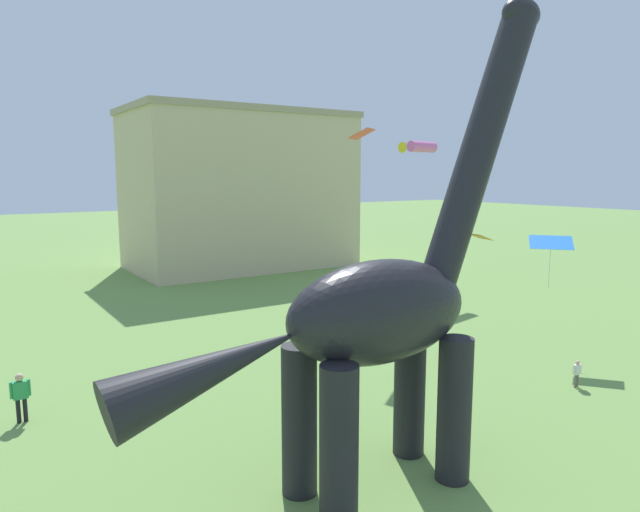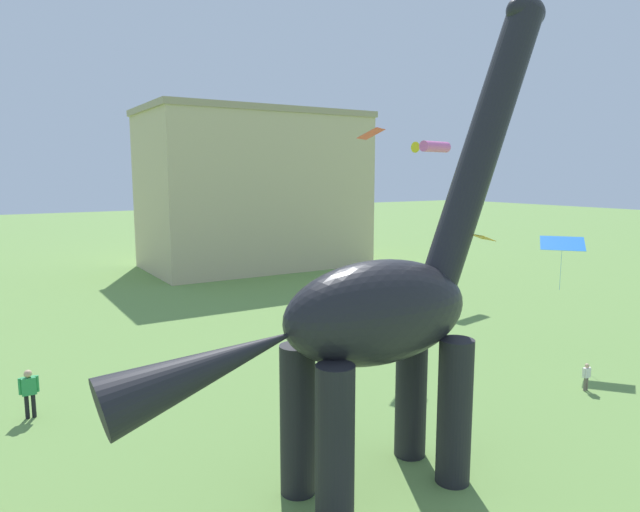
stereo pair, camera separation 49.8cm
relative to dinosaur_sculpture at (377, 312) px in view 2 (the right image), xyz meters
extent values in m
cylinder|color=black|center=(1.89, 0.84, -2.68)|extent=(0.88, 0.88, 3.82)
cylinder|color=black|center=(1.89, -0.84, -2.68)|extent=(0.88, 0.88, 3.82)
cylinder|color=black|center=(-1.77, 0.84, -2.68)|extent=(0.88, 0.88, 3.82)
cylinder|color=black|center=(-1.77, -0.84, -2.68)|extent=(0.88, 0.88, 3.82)
ellipsoid|color=black|center=(0.06, 0.00, 0.00)|extent=(5.22, 2.25, 2.57)
cylinder|color=black|center=(3.45, 0.00, 4.12)|extent=(3.75, 0.96, 7.44)
ellipsoid|color=black|center=(4.88, 0.00, 7.66)|extent=(1.29, 0.80, 0.88)
cone|color=black|center=(-4.32, 0.00, -0.59)|extent=(4.59, 1.29, 2.18)
cylinder|color=#6B6056|center=(10.51, 1.10, -4.33)|extent=(0.09, 0.09, 0.51)
cylinder|color=#6B6056|center=(10.63, 1.10, -4.33)|extent=(0.09, 0.09, 0.51)
cube|color=silver|center=(10.57, 1.10, -3.89)|extent=(0.28, 0.17, 0.36)
sphere|color=tan|center=(10.57, 1.10, -3.63)|extent=(0.16, 0.16, 0.16)
cylinder|color=silver|center=(10.41, 1.10, -3.87)|extent=(0.07, 0.07, 0.35)
cylinder|color=silver|center=(10.73, 1.10, -3.87)|extent=(0.07, 0.07, 0.35)
cylinder|color=black|center=(-7.20, 9.22, -4.18)|extent=(0.13, 0.13, 0.81)
cylinder|color=black|center=(-7.01, 9.22, -4.18)|extent=(0.13, 0.13, 0.81)
cube|color=green|center=(-7.11, 9.22, -3.49)|extent=(0.44, 0.27, 0.57)
sphere|color=tan|center=(-7.11, 9.22, -3.08)|extent=(0.25, 0.25, 0.25)
cylinder|color=green|center=(-7.36, 9.22, -3.46)|extent=(0.11, 0.11, 0.54)
cylinder|color=green|center=(-6.85, 9.22, -3.46)|extent=(0.11, 0.11, 0.54)
cube|color=red|center=(7.71, 10.66, 5.18)|extent=(1.70, 1.60, 0.47)
cube|color=#287AE5|center=(13.40, 4.41, 0.37)|extent=(2.13, 2.20, 0.47)
cylinder|color=#287AE5|center=(13.40, 4.41, -0.79)|extent=(0.01, 0.01, 1.79)
cube|color=orange|center=(3.22, -0.31, 1.68)|extent=(0.54, 0.67, 0.17)
cylinder|color=pink|center=(18.05, 17.48, 5.12)|extent=(2.62, 1.19, 0.71)
cone|color=yellow|center=(17.78, 18.85, 5.12)|extent=(0.77, 0.85, 0.75)
cube|color=#CCB78E|center=(12.46, 33.63, 1.75)|extent=(17.94, 10.28, 12.67)
cube|color=tan|center=(12.46, 33.63, 8.33)|extent=(18.30, 10.48, 0.50)
camera|label=1|loc=(-8.63, -10.40, 3.35)|focal=31.62mm
camera|label=2|loc=(-8.21, -10.67, 3.35)|focal=31.62mm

